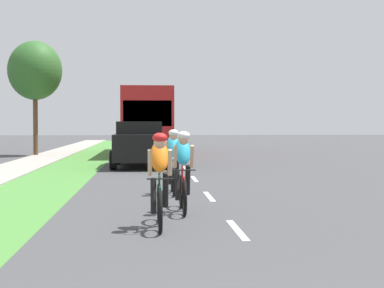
% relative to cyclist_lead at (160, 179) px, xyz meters
% --- Properties ---
extents(ground_plane, '(120.00, 120.00, 0.00)m').
position_rel_cyclist_lead_xyz_m(ground_plane, '(1.25, 12.96, -0.81)').
color(ground_plane, '#424244').
extents(grass_verge, '(2.27, 70.00, 0.01)m').
position_rel_cyclist_lead_xyz_m(grass_verge, '(-3.09, 12.96, -0.81)').
color(grass_verge, '#478438').
rests_on(grass_verge, ground_plane).
extents(sidewalk_concrete, '(1.96, 70.00, 0.10)m').
position_rel_cyclist_lead_xyz_m(sidewalk_concrete, '(-5.20, 12.96, -0.81)').
color(sidewalk_concrete, '#9E998E').
rests_on(sidewalk_concrete, ground_plane).
extents(lane_markings_center, '(0.12, 53.49, 0.01)m').
position_rel_cyclist_lead_xyz_m(lane_markings_center, '(1.25, 16.96, -0.81)').
color(lane_markings_center, white).
rests_on(lane_markings_center, ground_plane).
extents(cyclist_lead, '(0.42, 1.72, 1.58)m').
position_rel_cyclist_lead_xyz_m(cyclist_lead, '(0.00, 0.00, 0.00)').
color(cyclist_lead, black).
rests_on(cyclist_lead, ground_plane).
extents(cyclist_trailing, '(0.42, 1.72, 1.58)m').
position_rel_cyclist_lead_xyz_m(cyclist_trailing, '(0.49, 1.66, 0.00)').
color(cyclist_trailing, black).
rests_on(cyclist_trailing, ground_plane).
extents(cyclist_distant, '(0.42, 1.72, 1.58)m').
position_rel_cyclist_lead_xyz_m(cyclist_distant, '(0.43, 4.60, 0.00)').
color(cyclist_distant, black).
rests_on(cyclist_distant, ground_plane).
extents(suv_black, '(2.15, 4.70, 1.79)m').
position_rel_cyclist_lead_xyz_m(suv_black, '(-0.51, 13.51, 0.14)').
color(suv_black, black).
rests_on(suv_black, ground_plane).
extents(bus_red, '(2.78, 11.60, 3.48)m').
position_rel_cyclist_lead_xyz_m(bus_red, '(-0.19, 23.33, 1.17)').
color(bus_red, red).
rests_on(bus_red, ground_plane).
extents(street_tree_near, '(2.81, 2.81, 6.03)m').
position_rel_cyclist_lead_xyz_m(street_tree_near, '(-6.07, 21.65, 3.65)').
color(street_tree_near, brown).
rests_on(street_tree_near, ground_plane).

